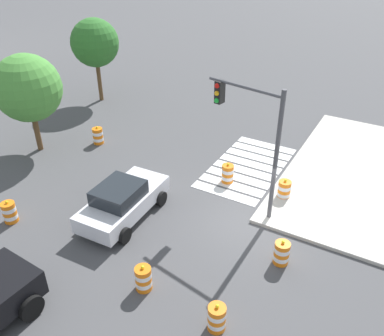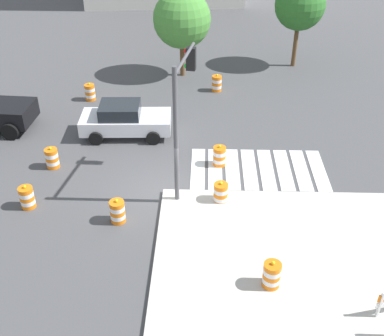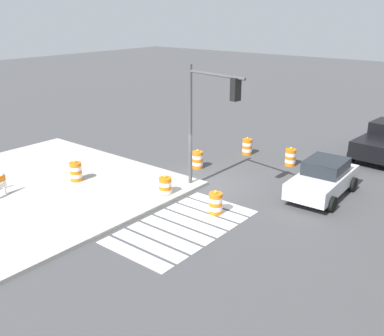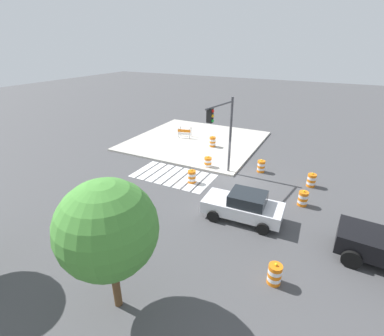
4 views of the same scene
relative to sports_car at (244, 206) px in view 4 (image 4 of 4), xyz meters
name	(u,v)px [view 4 (image 4 of 4)]	position (x,y,z in m)	size (l,w,h in m)	color
ground_plane	(233,177)	(2.22, -4.70, -0.81)	(120.00, 120.00, 0.00)	#474749
sidewalk_corner	(196,141)	(8.22, -10.70, -0.74)	(12.00, 12.00, 0.15)	#BCB7AD
crosswalk_stripes	(173,176)	(6.22, -2.90, -0.80)	(5.85, 3.20, 0.02)	silver
sports_car	(244,206)	(0.00, 0.00, 0.00)	(4.37, 2.28, 1.63)	silver
traffic_barrel_near_corner	(303,199)	(-2.77, -2.98, -0.36)	(0.56, 0.56, 1.02)	orange
traffic_barrel_crosswalk_end	(275,274)	(-2.54, 3.84, -0.36)	(0.56, 0.56, 1.02)	orange
traffic_barrel_median_near	(261,166)	(0.68, -6.56, -0.36)	(0.56, 0.56, 1.02)	orange
traffic_barrel_median_far	(115,243)	(4.51, 5.27, -0.36)	(0.56, 0.56, 1.02)	orange
traffic_barrel_far_curb	(192,177)	(4.53, -2.59, -0.36)	(0.56, 0.56, 1.02)	orange
traffic_barrel_lane_center	(208,163)	(4.53, -5.34, -0.36)	(0.56, 0.56, 1.02)	orange
traffic_barrel_opposite_curb	(311,180)	(-2.96, -5.80, -0.36)	(0.56, 0.56, 1.02)	orange
traffic_barrel_on_sidewalk	(213,142)	(6.02, -9.72, -0.21)	(0.56, 0.56, 1.02)	orange
construction_barricade	(184,132)	(9.59, -10.85, -0.09)	(1.39, 1.05, 1.00)	silver
traffic_light_pole	(223,126)	(3.00, -4.18, 3.10)	(0.76, 3.25, 5.50)	#4C4C51
street_tree_streetside_near	(107,229)	(2.43, 7.54, 2.63)	(3.39, 3.39, 5.15)	brown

